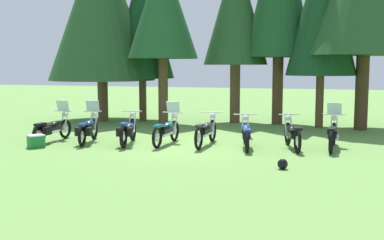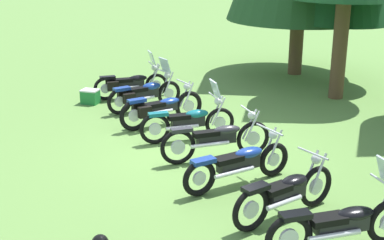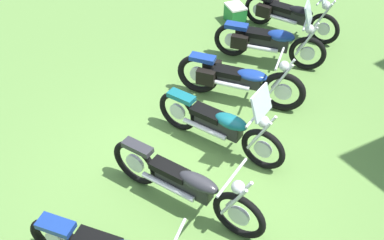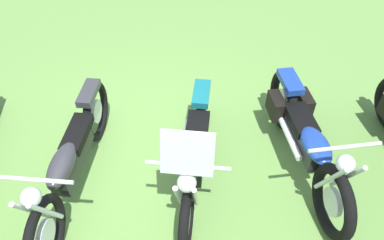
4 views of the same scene
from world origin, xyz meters
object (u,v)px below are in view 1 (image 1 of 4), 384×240
Objects in this scene: pine_tree_3 at (236,8)px; pine_tree_5 at (322,3)px; motorcycle_2 at (128,130)px; motorcycle_6 at (293,134)px; motorcycle_7 at (333,134)px; motorcycle_4 at (206,131)px; dropped_helmet at (283,164)px; pine_tree_0 at (101,5)px; picnic_cooler at (36,141)px; motorcycle_1 at (88,129)px; motorcycle_0 at (52,128)px; pine_tree_2 at (163,6)px; motorcycle_3 at (167,130)px; motorcycle_5 at (246,134)px; pine_tree_1 at (142,21)px.

pine_tree_5 reaches higher than pine_tree_3.
motorcycle_2 is 1.06× the size of motorcycle_6.
motorcycle_4 is at bearing 98.76° from motorcycle_7.
dropped_helmet is (0.09, -3.03, -0.33)m from motorcycle_6.
pine_tree_0 is at bearing -177.07° from pine_tree_5.
pine_tree_5 reaches higher than motorcycle_4.
picnic_cooler is (1.53, -7.20, -5.02)m from pine_tree_0.
motorcycle_4 is 0.30× the size of pine_tree_5.
motorcycle_1 is 0.91× the size of motorcycle_7.
motorcycle_0 is 1.01× the size of motorcycle_1.
motorcycle_1 is 0.29× the size of pine_tree_2.
motorcycle_4 is (3.84, 0.68, -0.01)m from motorcycle_1.
pine_tree_2 reaches higher than motorcycle_2.
pine_tree_0 is 8.91m from picnic_cooler.
motorcycle_1 reaches higher than motorcycle_4.
dropped_helmet is (7.67, -0.84, -0.07)m from picnic_cooler.
motorcycle_7 is at bearing -53.67° from pine_tree_3.
motorcycle_3 is at bearing -126.88° from pine_tree_5.
motorcycle_7 is 12.26m from pine_tree_0.
pine_tree_2 reaches higher than motorcycle_1.
motorcycle_6 is 3.05m from dropped_helmet.
motorcycle_6 reaches higher than picnic_cooler.
motorcycle_5 is (6.41, 0.76, -0.01)m from motorcycle_0.
motorcycle_0 is 0.91× the size of motorcycle_4.
pine_tree_5 is at bearing -51.52° from motorcycle_0.
dropped_helmet is at bearing 164.15° from motorcycle_6.
pine_tree_5 is 9.84m from dropped_helmet.
pine_tree_5 is (6.53, 0.79, -0.03)m from pine_tree_2.
motorcycle_4 is at bearing -85.36° from pine_tree_3.
pine_tree_1 is (-3.47, 6.07, 4.08)m from motorcycle_3.
motorcycle_2 reaches higher than motorcycle_6.
pine_tree_1 reaches higher than dropped_helmet.
pine_tree_5 is (8.29, 6.51, 4.57)m from motorcycle_0.
motorcycle_7 is 10.90m from pine_tree_1.
pine_tree_2 is at bearing -19.60° from motorcycle_1.
pine_tree_5 reaches higher than motorcycle_2.
pine_tree_0 is 9.62m from pine_tree_5.
pine_tree_5 is at bearing 43.58° from picnic_cooler.
motorcycle_1 is at bearing 50.70° from picnic_cooler.
pine_tree_1 is (-7.41, 5.66, 4.09)m from motorcycle_6.
pine_tree_5 reaches higher than motorcycle_5.
motorcycle_3 reaches higher than picnic_cooler.
motorcycle_4 is 7.51m from pine_tree_2.
pine_tree_3 is 29.50× the size of dropped_helmet.
pine_tree_1 reaches higher than motorcycle_1.
motorcycle_3 is 8.70× the size of dropped_helmet.
pine_tree_0 is 1.13× the size of pine_tree_3.
pine_tree_1 is at bearing 35.16° from motorcycle_6.
motorcycle_2 is 6.38m from motorcycle_7.
pine_tree_3 is (0.74, 6.66, 4.56)m from motorcycle_3.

